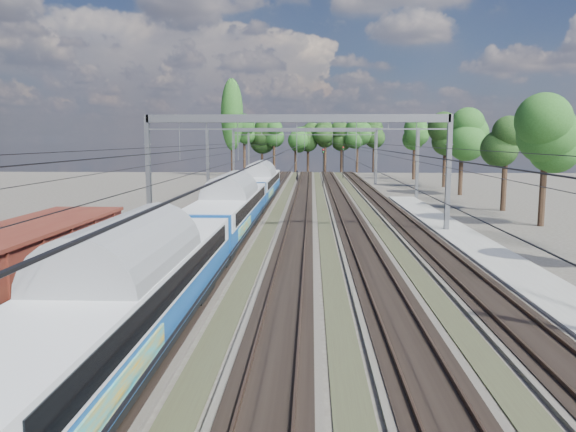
{
  "coord_description": "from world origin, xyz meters",
  "views": [
    {
      "loc": [
        1.13,
        -12.97,
        7.09
      ],
      "look_at": [
        -0.19,
        18.55,
        2.8
      ],
      "focal_mm": 35.0,
      "sensor_mm": 36.0,
      "label": 1
    }
  ],
  "objects_px": {
    "worker": "(297,176)",
    "signal_far": "(343,158)",
    "emu_train": "(230,203)",
    "signal_near": "(323,163)",
    "freight_boxcar": "(2,285)"
  },
  "relations": [
    {
      "from": "worker",
      "to": "signal_far",
      "type": "relative_size",
      "value": 0.33
    },
    {
      "from": "emu_train",
      "to": "signal_near",
      "type": "relative_size",
      "value": 11.6
    },
    {
      "from": "emu_train",
      "to": "signal_far",
      "type": "height_order",
      "value": "signal_far"
    },
    {
      "from": "signal_far",
      "to": "freight_boxcar",
      "type": "bearing_deg",
      "value": -104.61
    },
    {
      "from": "worker",
      "to": "emu_train",
      "type": "bearing_deg",
      "value": 161.36
    },
    {
      "from": "signal_near",
      "to": "signal_far",
      "type": "bearing_deg",
      "value": 60.94
    },
    {
      "from": "freight_boxcar",
      "to": "emu_train",
      "type": "bearing_deg",
      "value": 77.85
    },
    {
      "from": "emu_train",
      "to": "worker",
      "type": "distance_m",
      "value": 57.09
    },
    {
      "from": "signal_near",
      "to": "signal_far",
      "type": "xyz_separation_m",
      "value": [
        4.05,
        18.08,
        0.07
      ]
    },
    {
      "from": "emu_train",
      "to": "freight_boxcar",
      "type": "xyz_separation_m",
      "value": [
        -4.5,
        -20.91,
        -0.36
      ]
    },
    {
      "from": "signal_near",
      "to": "emu_train",
      "type": "bearing_deg",
      "value": -115.3
    },
    {
      "from": "worker",
      "to": "freight_boxcar",
      "type": "bearing_deg",
      "value": 158.93
    },
    {
      "from": "signal_near",
      "to": "signal_far",
      "type": "relative_size",
      "value": 0.98
    },
    {
      "from": "worker",
      "to": "signal_near",
      "type": "bearing_deg",
      "value": -171.03
    },
    {
      "from": "signal_far",
      "to": "signal_near",
      "type": "bearing_deg",
      "value": -106.79
    }
  ]
}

